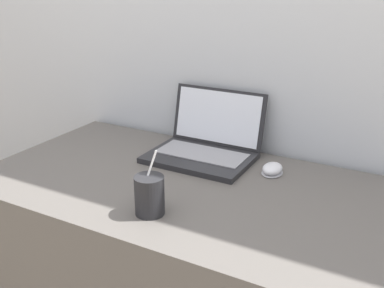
% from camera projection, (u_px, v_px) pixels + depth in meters
% --- Properties ---
extents(wall_back, '(7.00, 0.04, 2.50)m').
position_uv_depth(wall_back, '(237.00, 0.00, 1.59)').
color(wall_back, silver).
rests_on(wall_back, ground_plane).
extents(desk, '(1.33, 0.73, 0.71)m').
position_uv_depth(desk, '(182.00, 273.00, 1.57)').
color(desk, '#5B5651').
rests_on(desk, ground_plane).
extents(laptop, '(0.37, 0.31, 0.23)m').
position_uv_depth(laptop, '(206.00, 144.00, 1.64)').
color(laptop, '#232326').
rests_on(laptop, desk).
extents(drink_cup, '(0.08, 0.08, 0.18)m').
position_uv_depth(drink_cup, '(149.00, 195.00, 1.24)').
color(drink_cup, '#232326').
rests_on(drink_cup, desk).
extents(computer_mouse, '(0.07, 0.09, 0.04)m').
position_uv_depth(computer_mouse, '(272.00, 169.00, 1.50)').
color(computer_mouse, '#B2B2B7').
rests_on(computer_mouse, desk).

